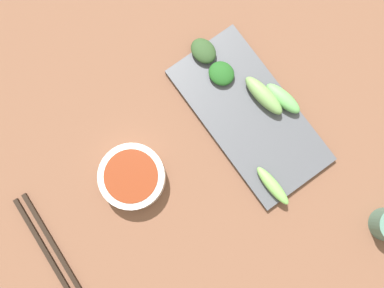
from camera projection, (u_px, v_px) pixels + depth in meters
tabletop at (223, 138)px, 0.78m from camera, size 2.10×2.10×0.02m
sauce_bowl at (132, 177)px, 0.74m from camera, size 0.12×0.12×0.04m
serving_plate at (249, 115)px, 0.77m from camera, size 0.16×0.32×0.01m
broccoli_stalk_0 at (264, 96)px, 0.76m from camera, size 0.04×0.10×0.03m
broccoli_leafy_1 at (203, 51)px, 0.77m from camera, size 0.05×0.06×0.02m
broccoli_stalk_2 at (273, 186)px, 0.74m from camera, size 0.03×0.09×0.02m
broccoli_leafy_3 at (221, 73)px, 0.77m from camera, size 0.06×0.06×0.02m
broccoli_stalk_4 at (283, 99)px, 0.76m from camera, size 0.04×0.08×0.03m
chopsticks at (51, 251)px, 0.74m from camera, size 0.04×0.23×0.01m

